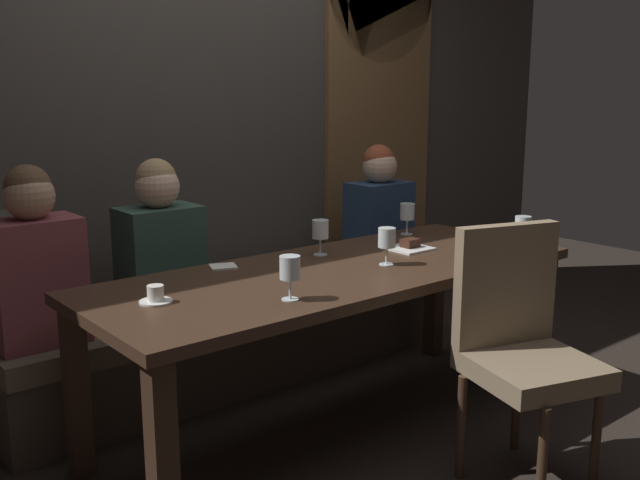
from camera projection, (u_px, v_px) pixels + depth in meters
The scene contains 17 objects.
ground at pixel (337, 428), 3.23m from camera, with size 9.00×9.00×0.00m, color black.
back_wall_tiled at pixel (189, 87), 3.83m from camera, with size 6.00×0.12×3.00m, color #423D38.
arched_door at pixel (379, 108), 4.65m from camera, with size 0.90×0.05×2.55m.
dining_table at pixel (338, 288), 3.09m from camera, with size 2.20×0.84×0.74m.
banquette_bench at pixel (248, 338), 3.71m from camera, with size 2.50×0.44×0.45m.
chair_near_side at pixel (521, 337), 2.75m from camera, with size 0.55×0.55×0.98m.
diner_redhead at pixel (35, 261), 2.93m from camera, with size 0.36×0.24×0.75m.
diner_bearded at pixel (160, 244), 3.28m from camera, with size 0.36×0.24×0.74m.
diner_far_end at pixel (379, 210), 4.21m from camera, with size 0.36×0.24×0.73m.
wine_glass_far_right at pixel (290, 269), 2.59m from camera, with size 0.08×0.08×0.16m.
wine_glass_near_left at pixel (320, 230), 3.29m from camera, with size 0.08×0.08×0.16m.
wine_glass_near_right at pixel (523, 227), 3.38m from camera, with size 0.08×0.08×0.16m.
wine_glass_far_left at pixel (407, 212), 3.76m from camera, with size 0.08×0.08×0.16m.
wine_glass_end_left at pixel (387, 239), 3.10m from camera, with size 0.08×0.08×0.16m.
espresso_cup at pixel (156, 296), 2.57m from camera, with size 0.12×0.12×0.06m.
dessert_plate at pixel (409, 246), 3.43m from camera, with size 0.19×0.19×0.05m.
folded_napkin at pixel (223, 267), 3.08m from camera, with size 0.11×0.10×0.01m, color silver.
Camera 1 is at (-1.96, -2.25, 1.49)m, focal length 40.36 mm.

